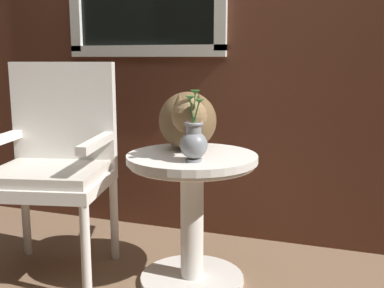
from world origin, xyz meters
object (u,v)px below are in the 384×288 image
(wicker_chair, at_px, (55,158))
(pewter_vase_with_ivy, at_px, (194,141))
(wicker_side_table, at_px, (192,198))
(cat, at_px, (188,120))

(wicker_chair, relative_size, pewter_vase_with_ivy, 3.45)
(wicker_chair, height_order, pewter_vase_with_ivy, wicker_chair)
(wicker_chair, xyz_separation_m, pewter_vase_with_ivy, (0.76, -0.05, 0.14))
(wicker_side_table, relative_size, cat, 1.02)
(wicker_chair, bearing_deg, cat, 15.76)
(wicker_side_table, xyz_separation_m, pewter_vase_with_ivy, (0.06, -0.14, 0.30))
(wicker_chair, distance_m, cat, 0.70)
(wicker_chair, bearing_deg, wicker_side_table, 6.61)
(wicker_chair, distance_m, pewter_vase_with_ivy, 0.77)
(wicker_side_table, distance_m, cat, 0.38)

